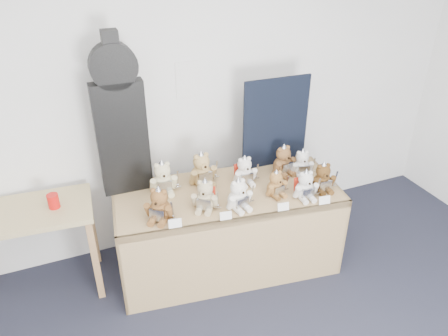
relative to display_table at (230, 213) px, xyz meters
name	(u,v)px	position (x,y,z in m)	size (l,w,h in m)	color
room_shell	(188,80)	(-0.09, 0.66, 0.91)	(6.00, 6.00, 6.00)	white
display_table	(230,213)	(0.00, 0.00, 0.00)	(1.87, 0.98, 0.75)	#987C4D
side_table	(29,225)	(-1.48, 0.35, 0.06)	(0.97, 0.59, 0.78)	#978251
guitar_case	(120,119)	(-0.71, 0.41, 0.77)	(0.38, 0.12, 1.25)	black
navy_board	(276,123)	(0.56, 0.34, 0.55)	(0.59, 0.02, 0.78)	black
red_cup	(53,201)	(-1.27, 0.32, 0.25)	(0.08, 0.08, 0.11)	red
teddy_front_far_left	(159,206)	(-0.58, -0.08, 0.28)	(0.23, 0.24, 0.29)	brown
teddy_front_left	(205,196)	(-0.23, -0.08, 0.27)	(0.22, 0.22, 0.27)	tan
teddy_front_centre	(239,195)	(0.00, -0.16, 0.27)	(0.23, 0.20, 0.28)	silver
teddy_front_right	(276,184)	(0.34, -0.11, 0.26)	(0.20, 0.17, 0.24)	olive
teddy_front_far_right	(305,186)	(0.53, -0.23, 0.27)	(0.22, 0.19, 0.27)	silver
teddy_front_end	(323,178)	(0.71, -0.19, 0.27)	(0.22, 0.18, 0.27)	#51361B
teddy_back_left	(163,179)	(-0.46, 0.26, 0.28)	(0.24, 0.20, 0.30)	beige
teddy_back_centre_left	(202,170)	(-0.13, 0.26, 0.28)	(0.26, 0.21, 0.31)	tan
teddy_back_centre_right	(245,172)	(0.19, 0.14, 0.27)	(0.22, 0.18, 0.27)	silver
teddy_back_right	(283,161)	(0.56, 0.16, 0.28)	(0.24, 0.21, 0.29)	brown
teddy_back_end	(302,164)	(0.69, 0.08, 0.26)	(0.21, 0.19, 0.26)	silver
entry_card_a	(175,223)	(-0.51, -0.22, 0.20)	(0.09, 0.00, 0.07)	silver
entry_card_b	(226,216)	(-0.15, -0.27, 0.19)	(0.09, 0.00, 0.06)	silver
entry_card_c	(283,207)	(0.29, -0.32, 0.19)	(0.09, 0.00, 0.06)	silver
entry_card_d	(325,200)	(0.62, -0.37, 0.20)	(0.09, 0.00, 0.07)	silver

